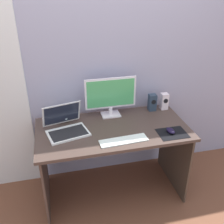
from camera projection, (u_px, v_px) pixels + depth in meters
ground_plane at (113, 190)px, 2.69m from camera, size 8.00×8.00×0.00m
wall_back at (103, 61)px, 2.46m from camera, size 6.00×0.04×2.50m
desk at (113, 143)px, 2.42m from camera, size 1.36×0.69×0.75m
monitor at (111, 95)px, 2.47m from camera, size 0.49×0.14×0.38m
speaker_right at (164, 101)px, 2.65m from camera, size 0.07×0.07×0.17m
speaker_near_monitor at (152, 102)px, 2.62m from camera, size 0.07×0.08×0.17m
laptop at (66, 127)px, 2.28m from camera, size 0.40×0.38×0.23m
fishbowl at (64, 113)px, 2.44m from camera, size 0.16×0.16×0.16m
keyboard_external at (124, 140)px, 2.16m from camera, size 0.41×0.13×0.01m
mousepad at (172, 133)px, 2.27m from camera, size 0.25×0.20×0.00m
mouse at (170, 131)px, 2.27m from camera, size 0.07×0.11×0.04m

